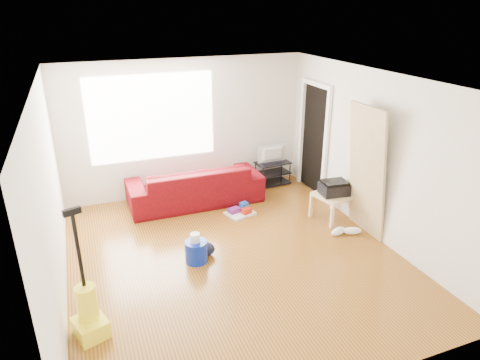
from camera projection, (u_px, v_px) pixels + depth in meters
name	position (u px, v px, depth m)	size (l,w,h in m)	color
room	(234.00, 171.00, 5.82)	(4.51, 5.01, 2.51)	#613B0B
sofa	(196.00, 202.00, 7.82)	(2.37, 0.93, 0.69)	#3E010C
tv_stand	(273.00, 173.00, 8.51)	(0.69, 0.43, 0.46)	black
tv	(273.00, 154.00, 8.36)	(0.58, 0.08, 0.34)	black
side_table	(333.00, 198.00, 7.08)	(0.65, 0.65, 0.45)	tan
printer	(334.00, 188.00, 7.01)	(0.47, 0.38, 0.23)	black
bucket	(197.00, 261.00, 6.02)	(0.31, 0.31, 0.31)	#092097
toilet_paper	(196.00, 247.00, 5.95)	(0.14, 0.14, 0.12)	silver
cleaning_tray	(241.00, 211.00, 7.36)	(0.54, 0.47, 0.16)	silver
backpack	(203.00, 255.00, 6.16)	(0.36, 0.29, 0.20)	black
sneakers	(345.00, 231.00, 6.70)	(0.54, 0.27, 0.12)	white
vacuum	(89.00, 313.00, 4.61)	(0.41, 0.44, 1.50)	yellow
door_panel	(359.00, 231.00, 6.82)	(0.04, 0.82, 2.04)	tan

